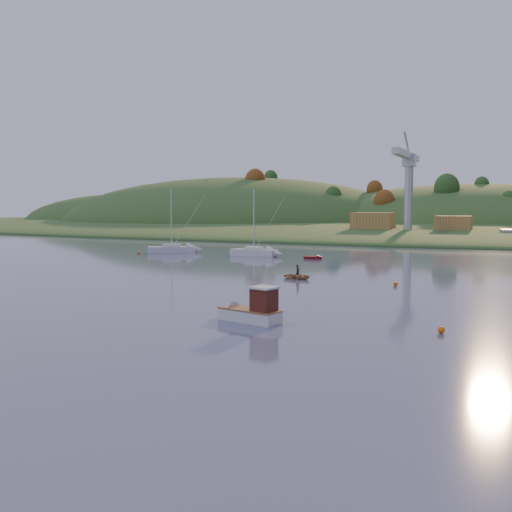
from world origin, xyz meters
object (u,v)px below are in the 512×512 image
at_px(grey_dinghy, 174,251).
at_px(canoe, 298,276).
at_px(sailboat_far, 254,252).
at_px(sailboat_near, 172,249).
at_px(red_tender, 316,258).
at_px(fishing_boat, 246,310).

bearing_deg(grey_dinghy, canoe, -65.52).
distance_m(sailboat_far, canoe, 33.15).
xyz_separation_m(sailboat_near, grey_dinghy, (0.01, 0.81, -0.53)).
distance_m(sailboat_near, red_tender, 29.11).
relative_size(fishing_boat, canoe, 1.76).
bearing_deg(red_tender, fishing_boat, -85.06).
relative_size(canoe, red_tender, 1.04).
bearing_deg(red_tender, canoe, -84.00).
xyz_separation_m(sailboat_far, red_tender, (12.11, -1.38, -0.54)).
relative_size(fishing_boat, sailboat_near, 0.50).
height_order(fishing_boat, grey_dinghy, fishing_boat).
bearing_deg(sailboat_far, grey_dinghy, -176.51).
bearing_deg(red_tender, sailboat_far, 164.97).
bearing_deg(sailboat_near, red_tender, -33.33).
distance_m(sailboat_near, sailboat_far, 16.99).
distance_m(sailboat_far, red_tender, 12.20).
relative_size(sailboat_far, red_tender, 3.59).
relative_size(fishing_boat, grey_dinghy, 1.75).
xyz_separation_m(sailboat_far, grey_dinghy, (-16.97, 0.20, -0.51)).
xyz_separation_m(fishing_boat, sailboat_near, (-41.42, 52.22, -0.04)).
distance_m(fishing_boat, red_tender, 52.91).
relative_size(sailboat_near, grey_dinghy, 3.52).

